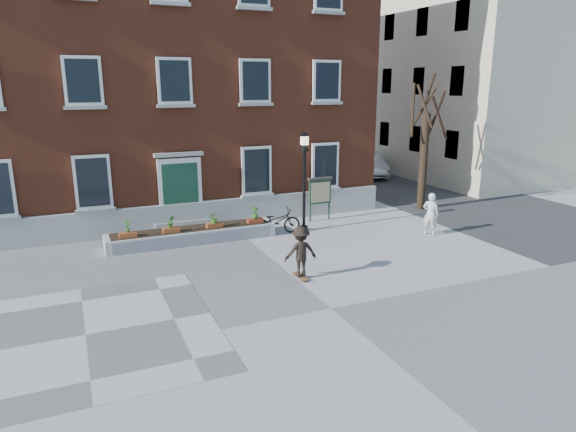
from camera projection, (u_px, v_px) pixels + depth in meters
name	position (u px, v px, depth m)	size (l,w,h in m)	color
ground	(331.00, 308.00, 13.49)	(100.00, 100.00, 0.00)	#9B9A9D
checker_patch	(86.00, 335.00, 12.07)	(6.00, 6.00, 0.01)	#5E5E61
bicycle	(276.00, 221.00, 19.93)	(0.68, 1.94, 1.02)	black
parked_car	(369.00, 164.00, 32.24)	(1.55, 4.46, 1.47)	#B8BBBD
bystander	(431.00, 214.00, 19.79)	(0.61, 0.40, 1.66)	silver
brick_building	(152.00, 70.00, 23.52)	(18.40, 10.85, 12.60)	brown
planter_assembly	(193.00, 234.00, 19.01)	(6.20, 1.12, 1.15)	silver
bare_tree	(424.00, 149.00, 23.34)	(1.83, 1.83, 6.16)	#2F2015
side_street	(426.00, 63.00, 36.17)	(15.20, 36.00, 14.50)	#3A3A3D
lamp_post	(304.00, 168.00, 19.87)	(0.40, 0.40, 3.93)	black
notice_board	(320.00, 192.00, 21.69)	(1.10, 0.16, 1.87)	#183020
skateboarder	(301.00, 252.00, 15.35)	(1.04, 0.78, 1.62)	brown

